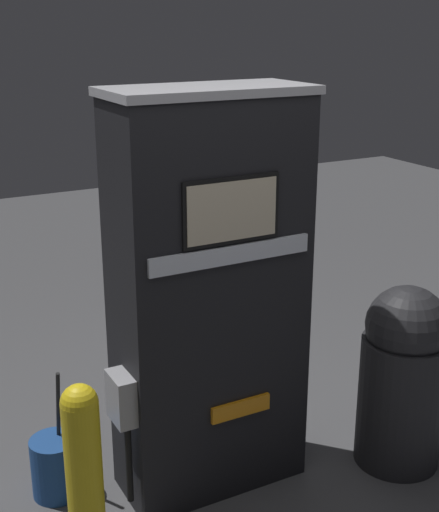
% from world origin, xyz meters
% --- Properties ---
extents(ground_plane, '(14.00, 14.00, 0.00)m').
position_xyz_m(ground_plane, '(0.00, 0.00, 0.00)').
color(ground_plane, '#4C4C4F').
extents(gas_pump, '(1.03, 0.46, 2.04)m').
position_xyz_m(gas_pump, '(-0.00, 0.21, 1.02)').
color(gas_pump, black).
rests_on(gas_pump, ground_plane).
extents(safety_bollard, '(0.15, 0.15, 0.98)m').
position_xyz_m(safety_bollard, '(-0.81, -0.26, 0.52)').
color(safety_bollard, yellow).
rests_on(safety_bollard, ground_plane).
extents(trash_bin, '(0.46, 0.46, 1.02)m').
position_xyz_m(trash_bin, '(0.98, -0.14, 0.52)').
color(trash_bin, '#232326').
rests_on(trash_bin, ground_plane).
extents(squeegee_bucket, '(0.25, 0.25, 0.70)m').
position_xyz_m(squeegee_bucket, '(-0.76, 0.46, 0.16)').
color(squeegee_bucket, '#1E478C').
rests_on(squeegee_bucket, ground_plane).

